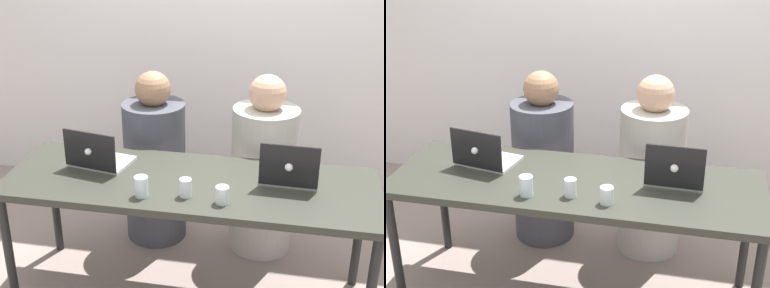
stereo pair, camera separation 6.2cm
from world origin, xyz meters
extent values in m
cube|color=silver|center=(0.00, 1.44, 1.35)|extent=(5.12, 0.10, 2.70)
cube|color=#2E3028|center=(0.00, 0.00, 0.73)|extent=(1.97, 0.68, 0.04)
cylinder|color=black|center=(-0.93, -0.29, 0.35)|extent=(0.05, 0.05, 0.71)
cylinder|color=black|center=(-0.93, 0.29, 0.35)|extent=(0.05, 0.05, 0.71)
cylinder|color=black|center=(0.93, 0.29, 0.35)|extent=(0.05, 0.05, 0.71)
cylinder|color=#464752|center=(-0.35, 0.61, 0.47)|extent=(0.44, 0.44, 0.95)
sphere|color=#997051|center=(-0.35, 0.61, 1.04)|extent=(0.22, 0.22, 0.22)
cylinder|color=#B5B2A9|center=(0.35, 0.61, 0.48)|extent=(0.51, 0.51, 0.96)
sphere|color=tan|center=(0.35, 0.61, 1.06)|extent=(0.23, 0.23, 0.23)
cube|color=silver|center=(-0.52, 0.12, 0.76)|extent=(0.35, 0.29, 0.02)
cube|color=black|center=(-0.55, 0.00, 0.87)|extent=(0.31, 0.07, 0.21)
sphere|color=white|center=(-0.55, -0.01, 0.87)|extent=(0.04, 0.04, 0.04)
cube|color=silver|center=(0.51, 0.13, 0.76)|extent=(0.31, 0.25, 0.02)
cube|color=black|center=(0.51, 0.00, 0.88)|extent=(0.30, 0.02, 0.22)
sphere|color=white|center=(0.51, -0.01, 0.88)|extent=(0.04, 0.04, 0.04)
cylinder|color=white|center=(0.01, -0.17, 0.79)|extent=(0.06, 0.06, 0.09)
cylinder|color=silver|center=(0.01, -0.17, 0.77)|extent=(0.05, 0.05, 0.05)
cylinder|color=white|center=(0.20, -0.20, 0.79)|extent=(0.07, 0.07, 0.09)
cylinder|color=silver|center=(0.20, -0.20, 0.77)|extent=(0.06, 0.06, 0.05)
cylinder|color=silver|center=(-0.20, -0.21, 0.80)|extent=(0.07, 0.07, 0.11)
cylinder|color=silver|center=(-0.20, -0.21, 0.78)|extent=(0.06, 0.06, 0.06)
camera|label=1|loc=(0.50, -2.46, 2.04)|focal=50.00mm
camera|label=2|loc=(0.56, -2.45, 2.04)|focal=50.00mm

